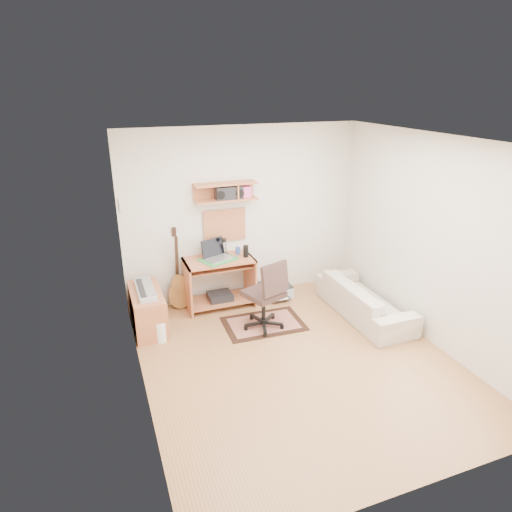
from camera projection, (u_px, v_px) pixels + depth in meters
name	position (u px, v px, depth m)	size (l,w,h in m)	color
floor	(298.00, 361.00, 5.41)	(3.60, 4.00, 0.01)	#A37044
ceiling	(307.00, 140.00, 4.46)	(3.60, 4.00, 0.01)	white
back_wall	(243.00, 214.00, 6.68)	(3.60, 0.01, 2.60)	beige
left_wall	(135.00, 286.00, 4.34)	(0.01, 4.00, 2.60)	beige
right_wall	(433.00, 242.00, 5.52)	(0.01, 4.00, 2.60)	beige
wall_shelf	(226.00, 192.00, 6.32)	(0.90, 0.25, 0.26)	#BF6B43
cork_board	(225.00, 225.00, 6.61)	(0.64, 0.03, 0.49)	tan
wall_photo	(119.00, 206.00, 5.50)	(0.02, 0.20, 0.15)	#4C8CBF
desk	(220.00, 283.00, 6.62)	(1.00, 0.55, 0.75)	#BF6B43
laptop	(218.00, 250.00, 6.41)	(0.38, 0.38, 0.29)	silver
speaker	(246.00, 251.00, 6.54)	(0.08, 0.08, 0.17)	black
desk_lamp	(226.00, 246.00, 6.60)	(0.09, 0.09, 0.27)	black
pencil_cup	(238.00, 251.00, 6.65)	(0.08, 0.08, 0.11)	#34519C
boombox	(229.00, 193.00, 6.34)	(0.38, 0.17, 0.19)	black
rug	(264.00, 324.00, 6.22)	(1.09, 0.73, 0.01)	tan
task_chair	(264.00, 294.00, 5.97)	(0.52, 0.52, 1.02)	#31211D
cabinet	(147.00, 310.00, 6.03)	(0.40, 0.90, 0.55)	#BF6B43
music_keyboard	(145.00, 290.00, 5.92)	(0.22, 0.70, 0.06)	#B2B5BA
guitar	(178.00, 270.00, 6.46)	(0.33, 0.21, 1.23)	olive
waste_basket	(160.00, 330.00, 5.81)	(0.23, 0.23, 0.28)	white
printer	(274.00, 291.00, 7.02)	(0.50, 0.39, 0.19)	#A5A8AA
sofa	(365.00, 294.00, 6.35)	(1.70, 0.50, 0.67)	#BAAA93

